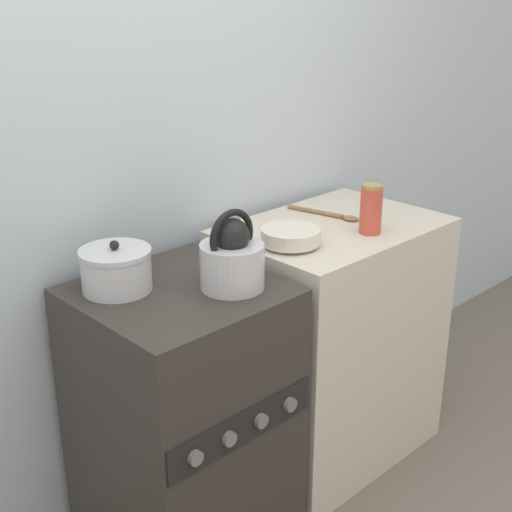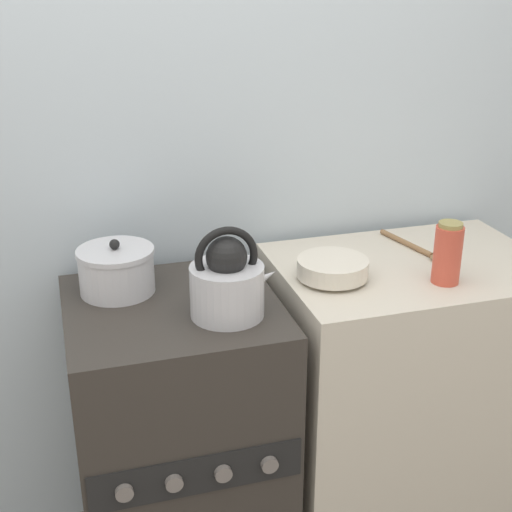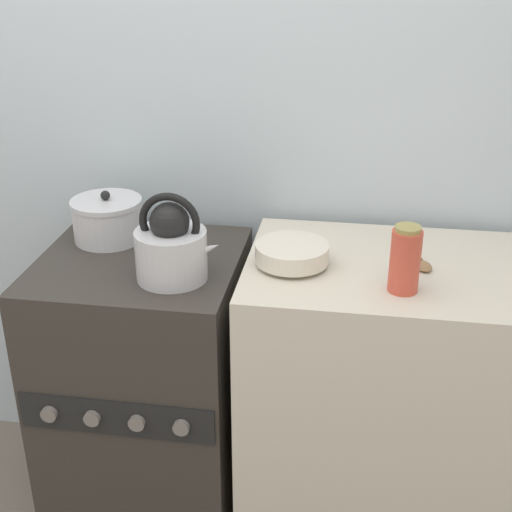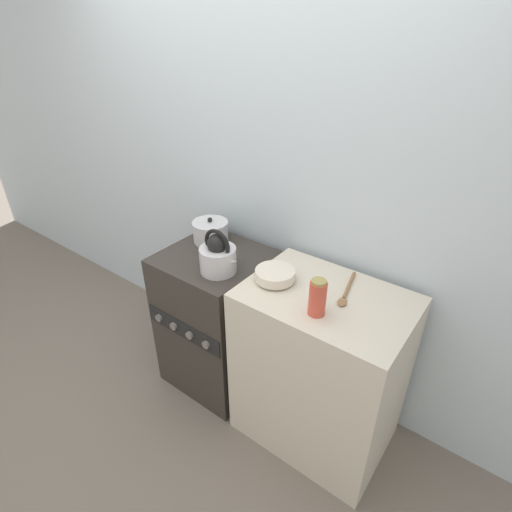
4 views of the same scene
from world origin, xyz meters
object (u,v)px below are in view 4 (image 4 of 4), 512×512
Objects in this scene: kettle at (218,256)px; storage_jar at (317,298)px; enamel_bowl at (275,275)px; stove at (217,319)px; cooking_pot at (211,232)px.

kettle is 0.60m from storage_jar.
kettle reaches higher than enamel_bowl.
kettle is (0.13, -0.10, 0.54)m from stove.
kettle is at bearing 176.06° from storage_jar.
storage_jar is (0.29, -0.10, 0.05)m from enamel_bowl.
cooking_pot is at bearing 139.21° from kettle.
stove is at bearing 169.12° from storage_jar.
enamel_bowl reaches higher than stove.
kettle reaches higher than cooking_pot.
kettle is 1.40× the size of storage_jar.
stove is 3.74× the size of kettle.
enamel_bowl is at bearing 11.25° from kettle.
cooking_pot is 1.07× the size of enamel_bowl.
cooking_pot reaches higher than stove.
enamel_bowl is at bearing -15.67° from cooking_pot.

